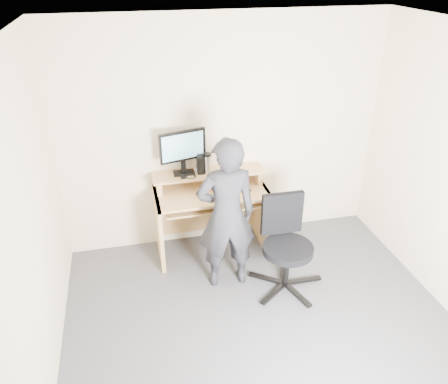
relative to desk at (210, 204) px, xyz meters
name	(u,v)px	position (x,y,z in m)	size (l,w,h in m)	color
ground	(270,343)	(0.20, -1.53, -0.55)	(3.50, 3.50, 0.00)	#55565B
back_wall	(224,135)	(0.20, 0.22, 0.70)	(3.50, 0.02, 2.50)	beige
ceiling	(291,41)	(0.20, -1.53, 1.95)	(3.50, 3.50, 0.02)	white
desk	(210,204)	(0.00, 0.00, 0.00)	(1.20, 0.60, 0.91)	tan
monitor	(183,149)	(-0.26, 0.09, 0.65)	(0.50, 0.16, 0.48)	black
external_drive	(200,164)	(-0.09, 0.08, 0.46)	(0.07, 0.13, 0.20)	black
travel_mug	(207,164)	(-0.01, 0.05, 0.46)	(0.09, 0.09, 0.20)	#B2B2B7
smartphone	(235,169)	(0.29, 0.06, 0.37)	(0.07, 0.13, 0.01)	black
charger	(183,177)	(-0.29, -0.02, 0.38)	(0.04, 0.04, 0.04)	black
headphones	(202,170)	(-0.06, 0.12, 0.37)	(0.16, 0.16, 0.02)	silver
keyboard	(207,203)	(-0.07, -0.17, 0.12)	(0.46, 0.18, 0.03)	black
mouse	(247,191)	(0.36, -0.18, 0.22)	(0.10, 0.06, 0.04)	black
office_chair	(286,241)	(0.58, -0.79, -0.04)	(0.71, 0.74, 0.93)	black
person	(226,215)	(0.03, -0.63, 0.24)	(0.57, 0.38, 1.57)	black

